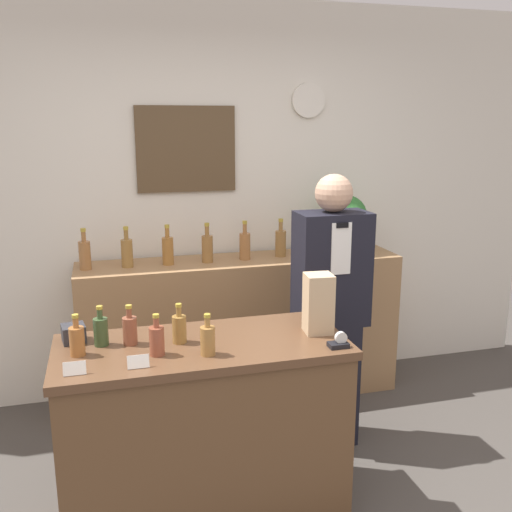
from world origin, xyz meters
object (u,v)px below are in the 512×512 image
potted_plant (345,220)px  shopkeeper (330,314)px  paper_bag (318,303)px  tape_dispenser (339,342)px

potted_plant → shopkeeper: bearing=-118.7°
shopkeeper → paper_bag: bearing=-118.8°
tape_dispenser → potted_plant: bearing=65.6°
potted_plant → tape_dispenser: 1.60m
paper_bag → potted_plant: bearing=61.2°
potted_plant → tape_dispenser: potted_plant is taller
shopkeeper → tape_dispenser: size_ratio=18.05×
shopkeeper → paper_bag: shopkeeper is taller
paper_bag → tape_dispenser: 0.24m
tape_dispenser → paper_bag: bearing=96.7°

